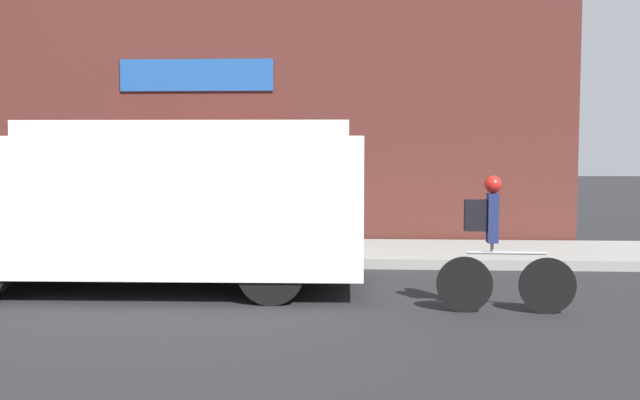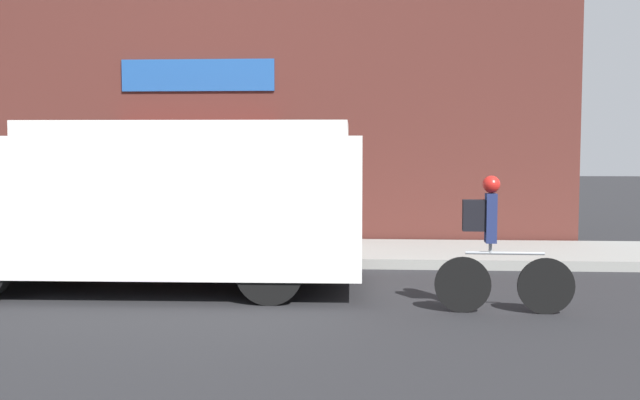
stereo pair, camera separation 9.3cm
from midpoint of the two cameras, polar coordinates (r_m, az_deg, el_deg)
The scene contains 6 objects.
ground_plane at distance 12.03m, azimuth -8.57°, elevation -5.12°, with size 70.00×70.00×0.00m, color #232326.
sidewalk at distance 13.23m, azimuth -7.43°, elevation -3.90°, with size 28.00×2.50×0.16m.
storefront at distance 14.49m, azimuth -6.51°, elevation 6.92°, with size 13.03×0.74×5.26m.
school_bus at distance 10.34m, azimuth -11.37°, elevation -0.17°, with size 5.97×2.81×2.25m.
cyclist at distance 8.87m, azimuth 13.44°, elevation -3.51°, with size 1.60×0.20×1.60m.
trash_bin at distance 13.56m, azimuth -1.52°, elevation -1.61°, with size 0.61×0.61×0.81m.
Camera 2 is at (2.58, -11.60, 1.96)m, focal length 42.00 mm.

